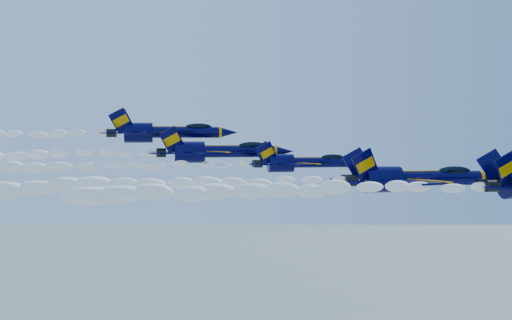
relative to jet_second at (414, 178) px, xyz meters
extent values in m
cube|color=#030232|center=(6.30, -8.44, 1.51)|extent=(3.70, 1.17, 3.99)
cube|color=#030232|center=(6.30, -6.05, 1.51)|extent=(3.70, 1.17, 3.99)
cylinder|color=black|center=(4.82, -7.98, -0.31)|extent=(1.36, 1.25, 1.25)
cylinder|color=black|center=(4.82, -6.50, -0.31)|extent=(1.36, 1.25, 1.25)
ellipsoid|color=white|center=(-16.50, -7.24, -0.52)|extent=(41.49, 2.06, 1.85)
cylinder|color=#030232|center=(3.13, 0.00, -0.07)|extent=(10.00, 1.67, 1.67)
ellipsoid|color=#030232|center=(-3.87, 0.00, -0.13)|extent=(1.73, 3.00, 7.11)
cone|color=#030232|center=(9.58, 0.00, -0.07)|extent=(2.89, 1.67, 1.67)
cylinder|color=#F19900|center=(8.25, 0.00, -0.07)|extent=(0.39, 1.73, 1.73)
ellipsoid|color=black|center=(5.02, 0.00, 0.76)|extent=(4.00, 1.30, 1.10)
cube|color=#F19900|center=(5.02, 0.00, 0.43)|extent=(4.67, 1.11, 0.20)
cube|color=#030232|center=(-1.87, -4.44, -0.07)|extent=(5.96, 7.06, 0.20)
cube|color=#030232|center=(-1.87, 4.44, -0.07)|extent=(5.96, 7.06, 0.20)
cube|color=#F19900|center=(-0.31, -4.44, 0.04)|extent=(2.68, 5.56, 0.11)
cube|color=#F19900|center=(-0.31, 4.44, 0.04)|extent=(2.68, 5.56, 0.11)
cube|color=#030232|center=(-6.31, -1.17, 1.59)|extent=(3.62, 1.14, 3.90)
cube|color=#030232|center=(-6.31, 1.17, 1.59)|extent=(3.62, 1.14, 3.90)
cylinder|color=black|center=(-7.75, -0.72, -0.19)|extent=(1.33, 1.22, 1.22)
cylinder|color=black|center=(-7.75, 0.72, -0.19)|extent=(1.33, 1.22, 1.22)
cube|color=#F19900|center=(-0.20, 0.00, 0.79)|extent=(12.22, 0.39, 0.09)
ellipsoid|color=white|center=(-29.06, 0.00, -0.40)|extent=(41.49, 2.01, 1.81)
cylinder|color=#030232|center=(-7.08, 13.49, 1.19)|extent=(8.21, 1.37, 1.37)
ellipsoid|color=#030232|center=(-12.82, 13.49, 1.14)|extent=(1.42, 2.46, 5.83)
cone|color=#030232|center=(-1.79, 13.49, 1.19)|extent=(2.37, 1.37, 1.37)
cylinder|color=#F19900|center=(-2.89, 13.49, 1.19)|extent=(0.32, 1.42, 1.42)
ellipsoid|color=black|center=(-5.53, 13.49, 1.87)|extent=(3.28, 1.07, 0.90)
cube|color=#F19900|center=(-5.53, 13.49, 1.60)|extent=(3.83, 0.91, 0.16)
cube|color=#030232|center=(-11.18, 9.84, 1.19)|extent=(4.89, 5.79, 0.16)
cube|color=#030232|center=(-11.18, 17.14, 1.19)|extent=(4.89, 5.79, 0.16)
cube|color=#F19900|center=(-9.91, 9.84, 1.28)|extent=(2.20, 4.57, 0.09)
cube|color=#F19900|center=(-9.91, 17.14, 1.28)|extent=(2.20, 4.57, 0.09)
cube|color=#030232|center=(-14.83, 12.53, 2.56)|extent=(2.97, 0.94, 3.20)
cube|color=#030232|center=(-14.83, 14.45, 2.56)|extent=(2.97, 0.94, 3.20)
cylinder|color=black|center=(-16.01, 12.90, 1.10)|extent=(1.09, 1.00, 1.00)
cylinder|color=black|center=(-16.01, 14.08, 1.10)|extent=(1.09, 1.00, 1.00)
cube|color=#F19900|center=(-9.82, 13.49, 1.90)|extent=(10.03, 0.32, 0.07)
ellipsoid|color=white|center=(-37.22, 13.49, 0.89)|extent=(41.49, 1.65, 1.49)
cylinder|color=#030232|center=(-17.84, 17.67, 2.62)|extent=(9.93, 1.65, 1.65)
ellipsoid|color=#030232|center=(-24.79, 17.67, 2.56)|extent=(1.72, 2.98, 7.06)
cone|color=#030232|center=(-11.44, 17.67, 2.62)|extent=(2.87, 1.65, 1.65)
cylinder|color=#F19900|center=(-12.77, 17.67, 2.62)|extent=(0.39, 1.72, 1.72)
ellipsoid|color=black|center=(-15.97, 17.67, 3.45)|extent=(3.97, 1.29, 1.09)
cube|color=#F19900|center=(-15.97, 17.67, 3.12)|extent=(4.63, 1.10, 0.20)
cube|color=#030232|center=(-22.80, 13.25, 2.62)|extent=(5.91, 7.01, 0.20)
cube|color=#030232|center=(-22.80, 22.08, 2.62)|extent=(5.91, 7.01, 0.20)
cube|color=#F19900|center=(-21.26, 13.25, 2.73)|extent=(2.66, 5.52, 0.11)
cube|color=#F19900|center=(-21.26, 22.08, 2.73)|extent=(2.66, 5.52, 0.11)
cube|color=#030232|center=(-27.22, 16.51, 4.27)|extent=(3.59, 1.14, 3.87)
cube|color=#030232|center=(-27.22, 18.83, 4.27)|extent=(3.59, 1.14, 3.87)
cylinder|color=black|center=(-28.65, 16.95, 2.51)|extent=(1.32, 1.21, 1.21)
cylinder|color=black|center=(-28.65, 18.38, 2.51)|extent=(1.32, 1.21, 1.21)
cube|color=#F19900|center=(-21.15, 17.67, 3.48)|extent=(12.13, 0.39, 0.09)
cylinder|color=#030232|center=(-24.99, 23.70, 5.33)|extent=(9.87, 1.64, 1.64)
ellipsoid|color=#030232|center=(-31.90, 23.70, 5.28)|extent=(1.71, 2.96, 7.02)
cone|color=#030232|center=(-18.63, 23.70, 5.33)|extent=(2.85, 1.64, 1.64)
cylinder|color=#F19900|center=(-19.95, 23.70, 5.33)|extent=(0.38, 1.71, 1.71)
ellipsoid|color=black|center=(-23.13, 23.70, 6.16)|extent=(3.95, 1.28, 1.09)
cube|color=#F19900|center=(-23.13, 23.70, 5.83)|extent=(4.60, 1.10, 0.20)
cube|color=#030232|center=(-29.92, 19.31, 5.33)|extent=(5.88, 6.97, 0.20)
cube|color=#030232|center=(-29.92, 28.08, 5.33)|extent=(5.88, 6.97, 0.20)
cube|color=#F19900|center=(-28.39, 19.31, 5.44)|extent=(2.64, 5.49, 0.11)
cube|color=#F19900|center=(-28.39, 28.08, 5.44)|extent=(2.64, 5.49, 0.11)
cube|color=#030232|center=(-34.31, 22.55, 6.98)|extent=(3.57, 1.13, 3.84)
cube|color=#030232|center=(-34.31, 24.85, 6.98)|extent=(3.57, 1.13, 3.84)
cylinder|color=black|center=(-35.73, 22.98, 5.23)|extent=(1.32, 1.21, 1.21)
cylinder|color=black|center=(-35.73, 24.41, 5.23)|extent=(1.32, 1.21, 1.21)
cube|color=#F19900|center=(-28.28, 23.70, 6.19)|extent=(12.06, 0.38, 0.09)
camera|label=1|loc=(-28.84, -61.47, 4.89)|focal=40.00mm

